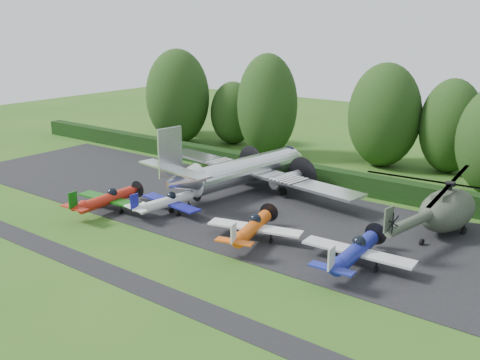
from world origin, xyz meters
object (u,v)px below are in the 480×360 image
Objects in this scene: light_plane_orange at (253,228)px; light_plane_blue at (355,252)px; transport_plane at (244,170)px; helicopter at (447,207)px; light_plane_red at (107,199)px; light_plane_white at (167,202)px.

light_plane_blue is at bearing 17.03° from light_plane_orange.
light_plane_blue is (16.72, -9.79, -0.98)m from transport_plane.
light_plane_orange is 15.81m from helicopter.
light_plane_orange is at bearing -59.39° from transport_plane.
light_plane_red reaches higher than light_plane_white.
light_plane_orange is 0.95× the size of light_plane_blue.
light_plane_orange is (9.96, -0.69, 0.11)m from light_plane_white.
light_plane_red is 1.00× the size of light_plane_orange.
transport_plane is 3.00× the size of light_plane_blue.
helicopter reaches higher than light_plane_orange.
transport_plane reaches higher than light_plane_blue.
light_plane_white is 0.46× the size of helicopter.
helicopter is (19.85, 0.55, 0.09)m from transport_plane.
light_plane_red is at bearing -157.16° from light_plane_orange.
light_plane_blue reaches higher than light_plane_white.
light_plane_blue is 10.86m from helicopter.
light_plane_orange reaches higher than light_plane_white.
light_plane_red is at bearing -170.86° from light_plane_blue.
light_plane_red is 5.44m from light_plane_white.
transport_plane is 13.92m from light_plane_red.
light_plane_red is 0.50× the size of helicopter.
helicopter is (3.12, 10.34, 1.06)m from light_plane_blue.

